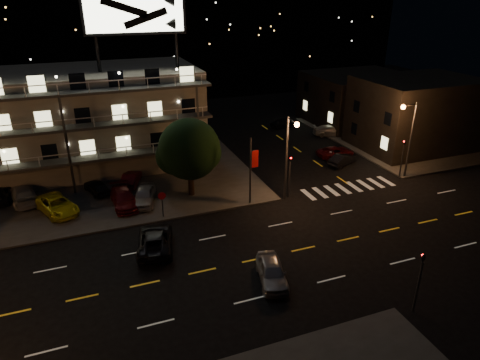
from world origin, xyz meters
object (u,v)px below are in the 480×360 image
object	(u,v)px
lot_car_7	(23,194)
road_car_west	(155,239)
lot_car_4	(144,195)
lot_car_2	(57,205)
road_car_east	(272,272)
tree	(189,151)
side_car_0	(342,160)

from	to	relation	value
lot_car_7	road_car_west	xyz separation A→B (m)	(9.94, -11.80, -0.14)
lot_car_4	road_car_west	xyz separation A→B (m)	(-0.44, -7.67, -0.15)
lot_car_2	lot_car_4	bearing A→B (deg)	-30.07
lot_car_2	road_car_west	size ratio (longest dim) A/B	0.94
road_car_east	road_car_west	xyz separation A→B (m)	(-6.60, 6.81, 0.02)
lot_car_4	road_car_east	distance (m)	15.74
tree	road_car_east	distance (m)	15.26
road_car_west	lot_car_2	bearing A→B (deg)	-38.10
tree	road_car_east	world-z (taller)	tree
road_car_east	road_car_west	world-z (taller)	road_car_west
side_car_0	road_car_east	xyz separation A→B (m)	(-16.18, -16.33, 0.10)
lot_car_2	lot_car_4	distance (m)	7.53
lot_car_2	lot_car_4	size ratio (longest dim) A/B	1.15
lot_car_4	side_car_0	distance (m)	22.42
lot_car_4	road_car_east	bearing A→B (deg)	-50.09
tree	road_car_west	xyz separation A→B (m)	(-4.86, -7.86, -3.83)
lot_car_7	side_car_0	xyz separation A→B (m)	(32.72, -2.28, -0.26)
road_car_east	road_car_west	bearing A→B (deg)	147.81
tree	road_car_east	xyz separation A→B (m)	(1.74, -14.67, -3.84)
lot_car_2	road_car_west	distance (m)	11.05
lot_car_4	tree	bearing A→B (deg)	19.34
lot_car_2	lot_car_7	world-z (taller)	lot_car_7
road_car_east	lot_car_7	bearing A→B (deg)	145.33
lot_car_7	road_car_east	world-z (taller)	lot_car_7
road_car_west	road_car_east	bearing A→B (deg)	146.42
tree	side_car_0	world-z (taller)	tree
lot_car_7	side_car_0	size ratio (longest dim) A/B	1.33
lot_car_4	road_car_west	bearing A→B (deg)	-76.42
lot_car_2	side_car_0	world-z (taller)	lot_car_2
side_car_0	road_car_east	bearing A→B (deg)	111.49
lot_car_4	road_car_west	world-z (taller)	lot_car_4
road_car_east	lot_car_4	bearing A→B (deg)	126.74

